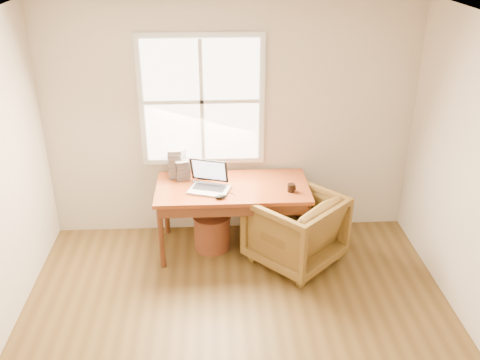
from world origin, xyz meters
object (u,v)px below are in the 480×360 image
at_px(cd_stack_a, 177,162).
at_px(laptop, 209,178).
at_px(desk, 232,188).
at_px(armchair, 295,229).
at_px(coffee_mug, 291,188).
at_px(wicker_stool, 212,232).

bearing_deg(cd_stack_a, laptop, -51.31).
bearing_deg(desk, cd_stack_a, 150.67).
distance_m(laptop, cd_stack_a, 0.55).
distance_m(armchair, coffee_mug, 0.43).
bearing_deg(desk, wicker_stool, 180.00).
height_order(armchair, cd_stack_a, cd_stack_a).
bearing_deg(laptop, armchair, 5.84).
bearing_deg(coffee_mug, wicker_stool, 155.42).
distance_m(desk, cd_stack_a, 0.69).
xyz_separation_m(armchair, coffee_mug, (-0.04, 0.13, 0.41)).
bearing_deg(armchair, wicker_stool, -62.50).
relative_size(laptop, coffee_mug, 4.89).
relative_size(desk, coffee_mug, 18.98).
distance_m(wicker_stool, coffee_mug, 1.03).
xyz_separation_m(desk, laptop, (-0.24, -0.10, 0.17)).
xyz_separation_m(laptop, cd_stack_a, (-0.34, 0.43, 0.00)).
distance_m(wicker_stool, laptop, 0.71).
bearing_deg(wicker_stool, armchair, -18.87).
height_order(desk, coffee_mug, coffee_mug).
bearing_deg(armchair, cd_stack_a, -70.66).
bearing_deg(wicker_stool, cd_stack_a, 137.59).
bearing_deg(wicker_stool, laptop, -99.46).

